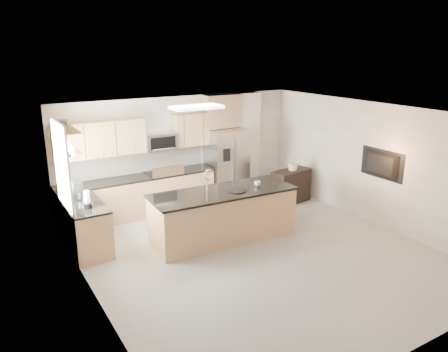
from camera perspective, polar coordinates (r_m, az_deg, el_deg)
floor at (r=8.30m, az=4.41°, el=-9.96°), size 6.50×6.50×0.00m
ceiling at (r=7.51m, az=4.84°, el=8.09°), size 6.00×6.50×0.02m
wall_back at (r=10.52m, az=-5.72°, el=3.29°), size 6.00×0.02×2.60m
wall_front at (r=5.69m, az=24.26°, el=-9.92°), size 6.00×0.02×2.60m
wall_left at (r=6.62m, az=-17.14°, el=-5.45°), size 0.02×6.50×2.60m
wall_right at (r=9.80m, az=19.05°, el=1.47°), size 0.02×6.50×2.60m
back_counter at (r=10.02m, az=-11.13°, el=-2.56°), size 3.55×0.66×1.44m
left_counter at (r=8.68m, az=-17.67°, el=-6.19°), size 0.66×1.50×0.92m
range at (r=10.22m, az=-7.83°, el=-2.01°), size 0.76×0.64×1.14m
upper_cabinets at (r=9.79m, az=-12.31°, el=5.13°), size 3.50×0.33×0.75m
microwave at (r=10.03m, az=-8.37°, el=4.47°), size 0.76×0.40×0.40m
refrigerator at (r=10.79m, az=0.29°, el=1.46°), size 0.92×0.78×1.78m
partition_column at (r=11.27m, az=3.01°, el=4.24°), size 0.60×0.30×2.60m
window at (r=8.25m, az=-20.41°, el=1.12°), size 0.04×1.15×1.65m
shelf_lower at (r=8.30m, az=-19.89°, el=3.40°), size 0.30×1.20×0.04m
shelf_upper at (r=8.23m, az=-20.14°, el=5.90°), size 0.30×1.20×0.04m
ceiling_fixture at (r=8.66m, az=-3.61°, el=8.97°), size 1.00×0.50×0.06m
island at (r=8.68m, az=-0.12°, el=-5.08°), size 2.93×1.18×1.42m
credenza at (r=10.83m, az=8.74°, el=-1.33°), size 1.08×0.60×0.82m
cup at (r=8.82m, az=4.39°, el=-0.99°), size 0.16×0.16×0.10m
platter at (r=8.51m, az=1.71°, el=-1.89°), size 0.45×0.45×0.02m
blender at (r=8.16m, az=-17.45°, el=-3.10°), size 0.14×0.14×0.33m
kettle at (r=8.37m, az=-17.48°, el=-2.71°), size 0.23×0.23×0.29m
coffee_maker at (r=8.69m, az=-18.55°, el=-1.84°), size 0.19×0.23×0.34m
bowl at (r=8.53m, az=-20.63°, el=6.65°), size 0.50×0.50×0.10m
flower_vase at (r=10.63m, az=9.11°, el=2.45°), size 0.73×0.68×0.66m
television at (r=9.60m, az=19.63°, el=1.41°), size 0.14×1.08×0.62m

